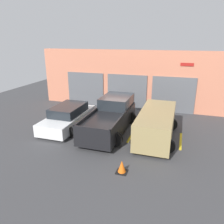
% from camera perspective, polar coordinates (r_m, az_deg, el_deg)
% --- Properties ---
extents(ground_plane, '(28.00, 28.00, 0.00)m').
position_cam_1_polar(ground_plane, '(15.01, 1.75, -2.24)').
color(ground_plane, '#3D3D3F').
extents(shophouse_building, '(14.96, 0.68, 4.54)m').
position_cam_1_polar(shophouse_building, '(17.49, 4.81, 8.29)').
color(shophouse_building, '#D17A5B').
rests_on(shophouse_building, ground).
extents(pickup_truck, '(2.52, 5.49, 1.86)m').
position_cam_1_polar(pickup_truck, '(13.19, -0.24, -1.19)').
color(pickup_truck, black).
rests_on(pickup_truck, ground).
extents(sedan_white, '(2.23, 4.58, 1.37)m').
position_cam_1_polar(sedan_white, '(14.08, -11.33, -1.25)').
color(sedan_white, white).
rests_on(sedan_white, ground).
extents(sedan_side, '(2.26, 4.85, 1.57)m').
position_cam_1_polar(sedan_side, '(12.39, 11.52, -3.01)').
color(sedan_side, '#9E8956').
rests_on(sedan_side, ground).
extents(parking_stripe_far_left, '(0.12, 2.20, 0.01)m').
position_cam_1_polar(parking_stripe_far_left, '(14.96, -15.86, -3.02)').
color(parking_stripe_far_left, gold).
rests_on(parking_stripe_far_left, ground).
extents(parking_stripe_left, '(0.12, 2.20, 0.01)m').
position_cam_1_polar(parking_stripe_left, '(13.70, -6.15, -4.42)').
color(parking_stripe_left, gold).
rests_on(parking_stripe_left, ground).
extents(parking_stripe_centre, '(0.12, 2.20, 0.01)m').
position_cam_1_polar(parking_stripe_centre, '(12.90, 5.18, -5.89)').
color(parking_stripe_centre, gold).
rests_on(parking_stripe_centre, ground).
extents(parking_stripe_right, '(0.12, 2.20, 0.01)m').
position_cam_1_polar(parking_stripe_right, '(12.67, 17.50, -7.22)').
color(parking_stripe_right, gold).
rests_on(parking_stripe_right, ground).
extents(traffic_cone, '(0.47, 0.47, 0.55)m').
position_cam_1_polar(traffic_cone, '(9.41, 2.58, -14.15)').
color(traffic_cone, black).
rests_on(traffic_cone, ground).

